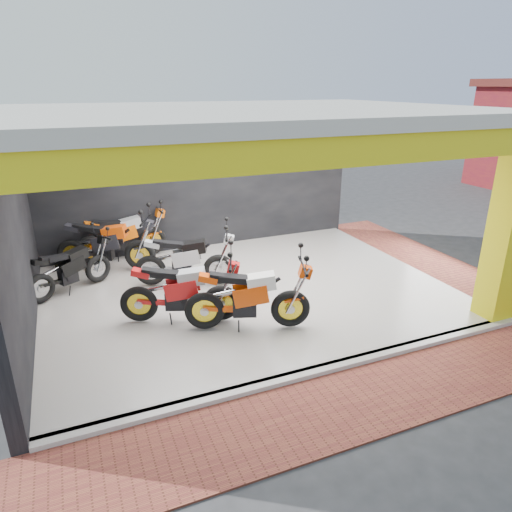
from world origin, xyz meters
The scene contains 17 objects.
ground centered at (0.00, 0.00, 0.00)m, with size 80.00×80.00×0.00m, color #2D2D30.
showroom_floor centered at (0.00, 2.00, 0.05)m, with size 8.00×6.00×0.10m, color silver.
showroom_ceiling centered at (0.00, 2.00, 3.60)m, with size 8.40×6.40×0.20m, color beige.
back_wall centered at (0.00, 5.10, 1.75)m, with size 8.20×0.20×3.50m, color black.
left_wall centered at (-4.10, 2.00, 1.75)m, with size 0.20×6.20×3.50m, color black.
corner_column centered at (3.75, -0.75, 1.75)m, with size 0.50×0.50×3.50m, color yellow.
header_beam_front centered at (0.00, -1.00, 3.30)m, with size 8.40×0.30×0.40m, color yellow.
header_beam_right centered at (4.00, 2.00, 3.30)m, with size 0.30×6.40×0.40m, color yellow.
floor_kerb centered at (0.00, -1.02, 0.05)m, with size 8.00×0.20×0.10m, color silver.
paver_front centered at (0.00, -1.80, 0.01)m, with size 9.00×1.40×0.03m, color brown.
paver_right centered at (4.80, 2.00, 0.01)m, with size 1.40×7.00×0.03m, color brown.
moto_hero centered at (0.10, 0.25, 0.80)m, with size 2.28×0.84×1.39m, color #E04409, non-canonical shape.
moto_row_a centered at (-0.93, 0.93, 0.78)m, with size 2.23×0.83×1.36m, color red, non-canonical shape.
moto_row_b centered at (-0.47, 2.46, 0.77)m, with size 2.19×0.81×1.34m, color #ADAFB5, non-canonical shape.
moto_row_c centered at (-1.86, 3.88, 0.82)m, with size 2.37×0.88×1.45m, color black, non-canonical shape.
moto_row_d centered at (-2.80, 3.57, 0.70)m, with size 1.97×0.73×1.20m, color black, non-canonical shape.
moto_row_e centered at (-1.40, 4.83, 0.79)m, with size 2.26×0.84×1.38m, color #EB5D09, non-canonical shape.
Camera 1 is at (-3.17, -6.00, 4.08)m, focal length 32.00 mm.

